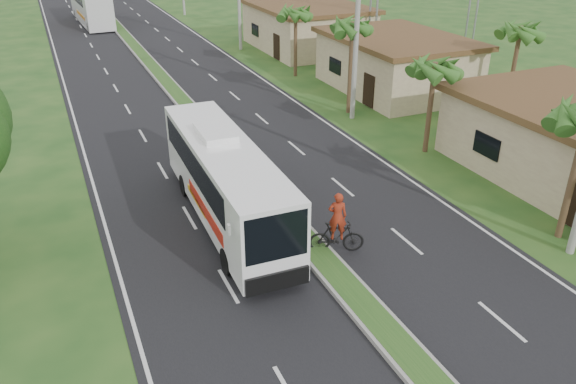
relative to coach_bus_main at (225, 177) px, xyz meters
name	(u,v)px	position (x,y,z in m)	size (l,w,h in m)	color
ground	(404,355)	(2.16, -9.21, -1.93)	(180.00, 180.00, 0.00)	#1E481A
road_asphalt	(205,127)	(2.16, 10.79, -1.92)	(14.00, 160.00, 0.02)	black
median_strip	(204,125)	(2.16, 10.79, -1.83)	(1.20, 160.00, 0.18)	gray
lane_edge_left	(82,145)	(-4.54, 10.79, -1.93)	(0.12, 160.00, 0.01)	silver
lane_edge_right	(310,112)	(8.86, 10.79, -1.93)	(0.12, 160.00, 0.01)	silver
shop_mid	(395,63)	(16.16, 12.79, -0.07)	(7.60, 10.60, 3.67)	tan
shop_far	(307,26)	(16.16, 26.79, 0.00)	(8.60, 11.60, 3.82)	tan
palm_verge_b	(435,67)	(11.56, 2.79, 2.43)	(2.40, 2.40, 5.05)	#473321
palm_verge_c	(353,27)	(10.96, 9.79, 3.19)	(2.40, 2.40, 5.85)	#473321
palm_verge_d	(296,13)	(11.46, 18.79, 2.62)	(2.40, 2.40, 5.25)	#473321
palm_behind_shop	(520,31)	(19.66, 5.79, 3.00)	(2.40, 2.40, 5.65)	#473321
utility_pole_b	(357,9)	(10.63, 8.79, 4.33)	(3.20, 0.28, 12.00)	gray
coach_bus_main	(225,177)	(0.00, 0.00, 0.00)	(2.50, 10.89, 3.51)	white
coach_bus_far	(91,5)	(0.13, 46.97, 0.07)	(3.18, 12.22, 3.53)	silver
motorcyclist	(337,231)	(2.91, -3.75, -1.08)	(2.05, 1.27, 2.38)	black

